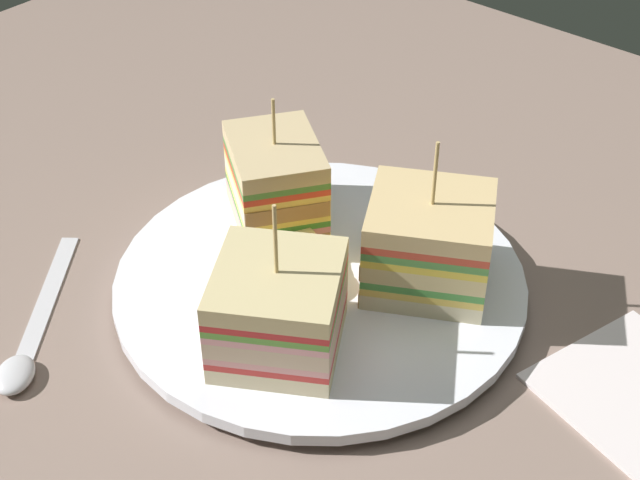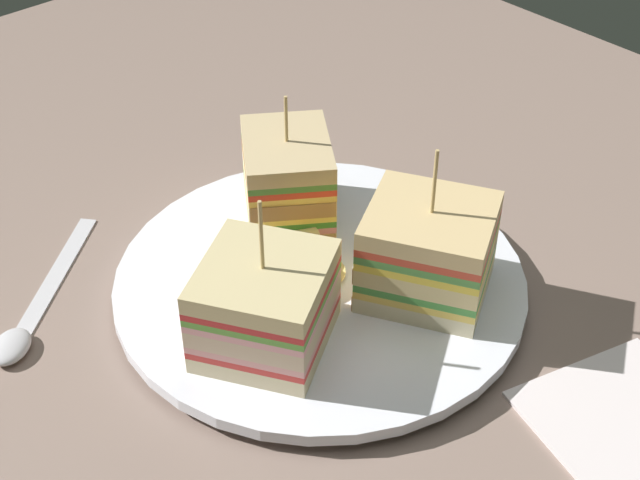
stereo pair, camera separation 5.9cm
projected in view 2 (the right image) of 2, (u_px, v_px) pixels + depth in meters
ground_plane at (320, 303)px, 62.91cm from camera, size 108.49×92.27×1.80cm
plate at (320, 283)px, 61.79cm from camera, size 27.15×27.15×1.52cm
sandwich_wedge_0 at (265, 305)px, 54.88cm from camera, size 10.18×10.36×10.45cm
sandwich_wedge_1 at (427, 252)px, 58.44cm from camera, size 10.25×10.03×10.67cm
sandwich_wedge_2 at (288, 180)px, 64.58cm from camera, size 9.68×9.20×9.74cm
chip_pile at (309, 256)px, 61.43cm from camera, size 7.29×6.50×1.87cm
spoon at (27, 321)px, 59.67cm from camera, size 11.14×13.12×1.00cm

